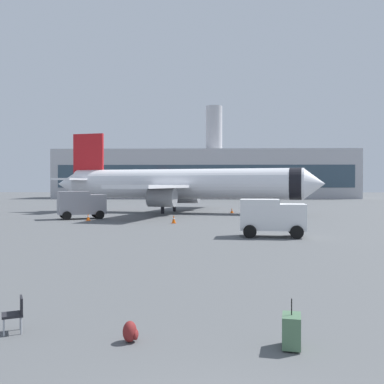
% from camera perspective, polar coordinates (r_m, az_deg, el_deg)
% --- Properties ---
extents(airplane_at_gate, '(35.41, 32.22, 10.50)m').
position_cam_1_polar(airplane_at_gate, '(56.82, -1.33, 1.01)').
color(airplane_at_gate, white).
rests_on(airplane_at_gate, ground).
extents(service_truck, '(5.28, 4.11, 2.90)m').
position_cam_1_polar(service_truck, '(48.08, -14.07, -1.45)').
color(service_truck, gray).
rests_on(service_truck, ground).
extents(cargo_van, '(4.61, 2.78, 2.60)m').
position_cam_1_polar(cargo_van, '(31.09, 10.20, -3.04)').
color(cargo_van, white).
rests_on(cargo_van, ground).
extents(safety_cone_near, '(0.44, 0.44, 0.64)m').
position_cam_1_polar(safety_cone_near, '(56.53, 5.15, -2.38)').
color(safety_cone_near, '#F2590C').
rests_on(safety_cone_near, ground).
extents(safety_cone_mid, '(0.44, 0.44, 0.71)m').
position_cam_1_polar(safety_cone_mid, '(45.57, -13.20, -3.17)').
color(safety_cone_mid, '#F2590C').
rests_on(safety_cone_mid, ground).
extents(safety_cone_far, '(0.44, 0.44, 0.78)m').
position_cam_1_polar(safety_cone_far, '(41.40, -2.36, -3.51)').
color(safety_cone_far, '#F2590C').
rests_on(safety_cone_far, ground).
extents(safety_cone_outer, '(0.44, 0.44, 0.74)m').
position_cam_1_polar(safety_cone_outer, '(54.03, 8.86, -2.49)').
color(safety_cone_outer, '#F2590C').
rests_on(safety_cone_outer, ground).
extents(rolling_suitcase, '(0.52, 0.71, 1.10)m').
position_cam_1_polar(rolling_suitcase, '(10.46, 12.66, -16.99)').
color(rolling_suitcase, '#476B4C').
rests_on(rolling_suitcase, ground).
extents(traveller_backpack, '(0.36, 0.40, 0.48)m').
position_cam_1_polar(traveller_backpack, '(10.75, -7.91, -17.37)').
color(traveller_backpack, maroon).
rests_on(traveller_backpack, ground).
extents(gate_chair, '(0.64, 0.64, 0.86)m').
position_cam_1_polar(gate_chair, '(12.00, -21.71, -14.14)').
color(gate_chair, black).
rests_on(gate_chair, ground).
extents(terminal_building, '(78.74, 16.56, 24.71)m').
position_cam_1_polar(terminal_building, '(119.98, 1.70, 2.35)').
color(terminal_building, '#B2B2B7').
rests_on(terminal_building, ground).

